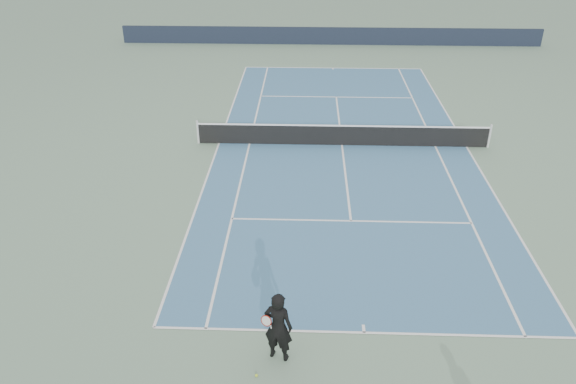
{
  "coord_description": "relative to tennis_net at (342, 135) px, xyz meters",
  "views": [
    {
      "loc": [
        -1.57,
        -22.88,
        10.18
      ],
      "look_at": [
        -2.17,
        -6.39,
        1.1
      ],
      "focal_mm": 35.0,
      "sensor_mm": 36.0,
      "label": 1
    }
  ],
  "objects": [
    {
      "name": "tennis_ball",
      "position": [
        -2.66,
        -13.44,
        -0.47
      ],
      "size": [
        0.07,
        0.07,
        0.07
      ],
      "primitive_type": "sphere",
      "color": "#BEDD2D",
      "rests_on": "ground"
    },
    {
      "name": "windscreen_far",
      "position": [
        0.0,
        17.88,
        0.1
      ],
      "size": [
        30.0,
        0.25,
        1.2
      ],
      "primitive_type": "cube",
      "color": "black",
      "rests_on": "ground"
    },
    {
      "name": "court_surface",
      "position": [
        0.0,
        0.0,
        -0.5
      ],
      "size": [
        10.97,
        23.77,
        0.01
      ],
      "primitive_type": "cube",
      "color": "#3C6A8E",
      "rests_on": "ground"
    },
    {
      "name": "tennis_net",
      "position": [
        0.0,
        0.0,
        0.0
      ],
      "size": [
        12.9,
        0.1,
        1.07
      ],
      "color": "silver",
      "rests_on": "ground"
    },
    {
      "name": "ground",
      "position": [
        0.0,
        0.0,
        -0.5
      ],
      "size": [
        80.0,
        80.0,
        0.0
      ],
      "primitive_type": "plane",
      "color": "slate"
    },
    {
      "name": "tennis_player",
      "position": [
        -2.17,
        -12.78,
        0.46
      ],
      "size": [
        0.88,
        0.71,
        1.94
      ],
      "color": "black",
      "rests_on": "ground"
    }
  ]
}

